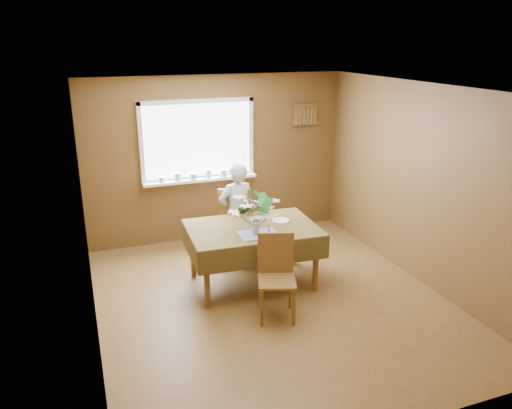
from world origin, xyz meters
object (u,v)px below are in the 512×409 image
object	(u,v)px
chair_near	(276,272)
dining_table	(252,234)
chair_far	(235,219)
flower_bouquet	(255,211)
seated_woman	(237,213)

from	to	relation	value
chair_near	dining_table	bearing A→B (deg)	108.05
chair_far	chair_near	world-z (taller)	chair_far
flower_bouquet	chair_far	bearing A→B (deg)	85.18
seated_woman	flower_bouquet	bearing A→B (deg)	79.52
seated_woman	chair_near	bearing A→B (deg)	82.46
chair_near	flower_bouquet	distance (m)	0.79
chair_far	flower_bouquet	distance (m)	1.19
chair_far	seated_woman	xyz separation A→B (m)	(-0.02, -0.15, 0.14)
seated_woman	flower_bouquet	distance (m)	1.00
chair_far	flower_bouquet	bearing A→B (deg)	103.24
chair_near	seated_woman	bearing A→B (deg)	106.77
dining_table	seated_woman	distance (m)	0.74
chair_near	seated_woman	world-z (taller)	seated_woman
dining_table	chair_far	bearing A→B (deg)	89.07
chair_near	seated_woman	size ratio (longest dim) A/B	0.67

